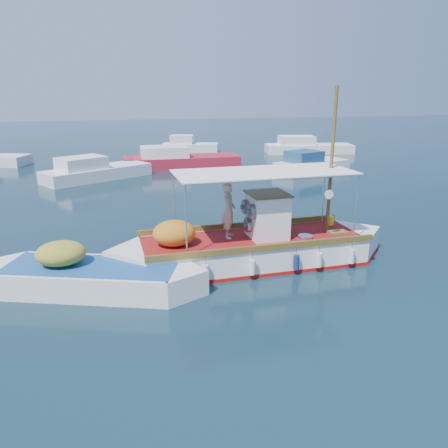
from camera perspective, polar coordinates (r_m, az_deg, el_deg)
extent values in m
plane|color=black|center=(15.10, 4.13, -5.36)|extent=(160.00, 160.00, 0.00)
cube|color=white|center=(15.16, 3.74, -3.82)|extent=(7.58, 2.74, 1.10)
cube|color=white|center=(14.43, -10.53, -5.20)|extent=(2.50, 2.50, 1.10)
cube|color=white|center=(16.72, 15.98, -2.45)|extent=(2.50, 2.50, 1.10)
cube|color=maroon|center=(15.28, 3.72, -4.98)|extent=(7.68, 2.82, 0.18)
cube|color=maroon|center=(14.98, 3.78, -1.93)|extent=(7.57, 2.54, 0.06)
cube|color=brown|center=(16.08, 2.31, -0.12)|extent=(7.60, 0.34, 0.20)
cube|color=brown|center=(13.83, 5.51, -3.09)|extent=(7.60, 0.34, 0.20)
cube|color=white|center=(14.92, 5.65, 1.04)|extent=(1.24, 1.34, 1.50)
cube|color=brown|center=(14.72, 5.74, 3.97)|extent=(1.34, 1.44, 0.06)
cylinder|color=slate|center=(14.33, 3.72, 1.67)|extent=(0.24, 0.51, 0.50)
cylinder|color=slate|center=(14.91, 2.91, 2.30)|extent=(0.24, 0.51, 0.50)
cylinder|color=slate|center=(14.77, 3.27, -0.07)|extent=(0.24, 0.51, 0.50)
cylinder|color=brown|center=(15.52, 13.87, 7.88)|extent=(0.12, 0.12, 5.00)
cylinder|color=brown|center=(15.21, 11.11, 6.35)|extent=(1.80, 0.14, 0.08)
cylinder|color=silver|center=(15.09, -6.55, 2.68)|extent=(0.05, 0.05, 2.25)
cylinder|color=silver|center=(13.00, -4.97, 0.36)|extent=(0.05, 0.05, 2.25)
cylinder|color=silver|center=(16.91, 12.93, 3.92)|extent=(0.05, 0.05, 2.25)
cylinder|color=silver|center=(15.07, 16.85, 2.03)|extent=(0.05, 0.05, 2.25)
cube|color=silver|center=(14.52, 5.27, 6.78)|extent=(5.98, 2.59, 0.04)
ellipsoid|color=orange|center=(14.21, -6.53, -1.20)|extent=(1.44, 1.23, 0.84)
cube|color=yellow|center=(15.86, 7.58, -0.13)|extent=(0.26, 0.19, 0.40)
cylinder|color=yellow|center=(16.86, 13.65, 0.46)|extent=(0.31, 0.31, 0.34)
cube|color=brown|center=(15.84, 14.58, -1.10)|extent=(0.66, 0.47, 0.12)
cylinder|color=#B2B2B2|center=(15.11, 10.58, -1.70)|extent=(0.52, 0.52, 0.12)
cylinder|color=white|center=(14.49, 13.56, 3.77)|extent=(0.30, 0.04, 0.30)
cylinder|color=white|center=(13.35, -2.43, -6.32)|extent=(0.21, 0.21, 0.48)
cylinder|color=navy|center=(14.28, 9.42, -4.95)|extent=(0.21, 0.21, 0.48)
cylinder|color=white|center=(15.20, 16.30, -4.05)|extent=(0.21, 0.21, 0.48)
imported|color=#AEA790|center=(14.73, 0.61, 1.75)|extent=(0.63, 0.79, 1.90)
cube|color=white|center=(13.74, -16.83, -7.18)|extent=(5.45, 3.57, 0.99)
cube|color=white|center=(14.87, -25.98, -6.34)|extent=(1.87, 1.87, 0.99)
cube|color=white|center=(13.01, -6.33, -7.91)|extent=(1.87, 1.87, 0.99)
cube|color=#1E4E8C|center=(13.56, -17.00, -5.34)|extent=(5.38, 3.36, 0.06)
ellipsoid|color=#A2972E|center=(13.78, -20.54, -3.61)|extent=(1.77, 1.61, 0.73)
cube|color=silver|center=(30.84, -16.19, 6.22)|extent=(7.39, 5.76, 1.00)
cube|color=silver|center=(30.20, -18.12, 7.57)|extent=(3.51, 3.23, 0.80)
cube|color=maroon|center=(34.87, -5.53, 8.00)|extent=(8.94, 2.81, 1.00)
cube|color=silver|center=(34.57, -7.80, 9.35)|extent=(3.58, 2.38, 0.80)
cube|color=silver|center=(32.91, 11.40, 7.20)|extent=(6.11, 4.06, 1.00)
cube|color=navy|center=(32.17, 10.41, 8.66)|extent=(2.79, 2.55, 0.80)
cube|color=silver|center=(43.20, 10.99, 9.51)|extent=(8.53, 4.04, 1.00)
cube|color=silver|center=(42.81, 9.44, 10.74)|extent=(3.62, 2.77, 0.80)
cube|color=silver|center=(43.29, -4.41, 9.78)|extent=(5.72, 3.45, 1.00)
cube|color=silver|center=(43.29, -5.52, 10.96)|extent=(2.55, 2.24, 0.80)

